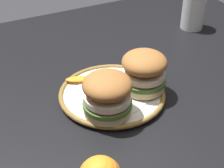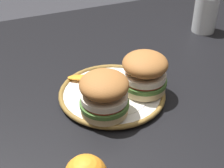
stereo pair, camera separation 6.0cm
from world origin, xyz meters
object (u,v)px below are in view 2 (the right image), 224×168
sandwich_half_left (145,72)px  drinking_glass (205,16)px  dining_table (101,111)px  sandwich_half_right (104,93)px  dinner_plate (112,94)px

sandwich_half_left → drinking_glass: bearing=-144.4°
dining_table → sandwich_half_right: size_ratio=9.60×
sandwich_half_right → drinking_glass: bearing=-148.0°
sandwich_half_left → sandwich_half_right: (0.12, 0.04, 0.00)m
sandwich_half_right → dining_table: bearing=-105.7°
drinking_glass → dining_table: bearing=22.3°
dinner_plate → sandwich_half_right: 0.10m
dining_table → sandwich_half_right: (0.03, 0.12, 0.15)m
dinner_plate → drinking_glass: bearing=-151.6°
dining_table → dinner_plate: bearing=104.1°
dining_table → sandwich_half_left: 0.19m
dinner_plate → sandwich_half_right: (0.05, 0.07, 0.06)m
sandwich_half_left → sandwich_half_right: 0.13m
sandwich_half_left → dinner_plate: bearing=-15.2°
dinner_plate → drinking_glass: drinking_glass is taller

